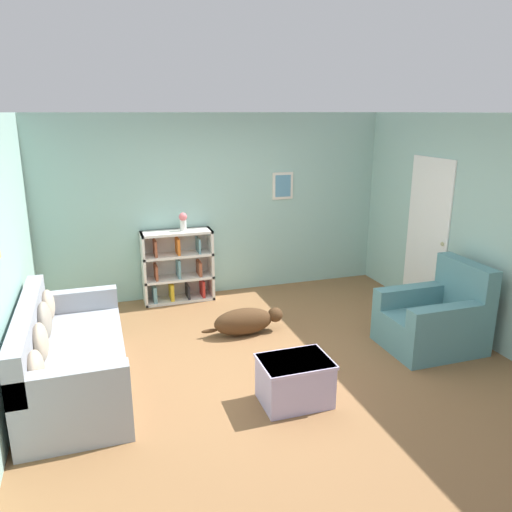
{
  "coord_description": "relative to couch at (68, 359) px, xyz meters",
  "views": [
    {
      "loc": [
        -1.67,
        -4.71,
        2.61
      ],
      "look_at": [
        0.0,
        0.4,
        1.05
      ],
      "focal_mm": 35.0,
      "sensor_mm": 36.0,
      "label": 1
    }
  ],
  "objects": [
    {
      "name": "recliner_chair",
      "position": [
        3.96,
        -0.3,
        0.01
      ],
      "size": [
        1.03,
        0.84,
        0.99
      ],
      "color": "slate",
      "rests_on": "ground_plane"
    },
    {
      "name": "ground_plane",
      "position": [
        2.04,
        0.05,
        -0.33
      ],
      "size": [
        14.0,
        14.0,
        0.0
      ],
      "primitive_type": "plane",
      "color": "brown"
    },
    {
      "name": "vase",
      "position": [
        1.51,
        2.06,
        0.83
      ],
      "size": [
        0.11,
        0.11,
        0.25
      ],
      "color": "silver",
      "rests_on": "bookshelf"
    },
    {
      "name": "couch",
      "position": [
        0.0,
        0.0,
        0.0
      ],
      "size": [
        0.92,
        2.03,
        0.89
      ],
      "color": "#9399A3",
      "rests_on": "ground_plane"
    },
    {
      "name": "wall_right",
      "position": [
        4.59,
        0.07,
        0.96
      ],
      "size": [
        0.16,
        5.0,
        2.6
      ],
      "color": "#93BCB2",
      "rests_on": "ground_plane"
    },
    {
      "name": "wall_back",
      "position": [
        2.05,
        2.3,
        0.97
      ],
      "size": [
        5.6,
        0.13,
        2.6
      ],
      "color": "#93BCB2",
      "rests_on": "ground_plane"
    },
    {
      "name": "bookshelf",
      "position": [
        1.4,
        2.09,
        0.16
      ],
      "size": [
        0.98,
        0.33,
        1.02
      ],
      "color": "silver",
      "rests_on": "ground_plane"
    },
    {
      "name": "dog",
      "position": [
        1.99,
        0.69,
        -0.16
      ],
      "size": [
        1.02,
        0.3,
        0.33
      ],
      "color": "#472D19",
      "rests_on": "ground_plane"
    },
    {
      "name": "coffee_table",
      "position": [
        1.99,
        -0.87,
        -0.1
      ],
      "size": [
        0.65,
        0.49,
        0.43
      ],
      "color": "#ADA3CC",
      "rests_on": "ground_plane"
    }
  ]
}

